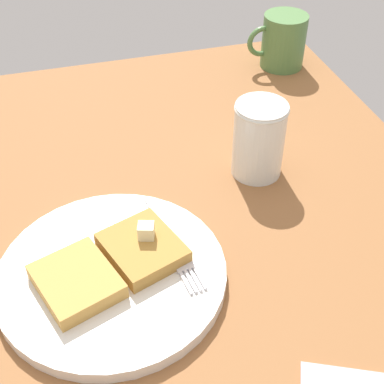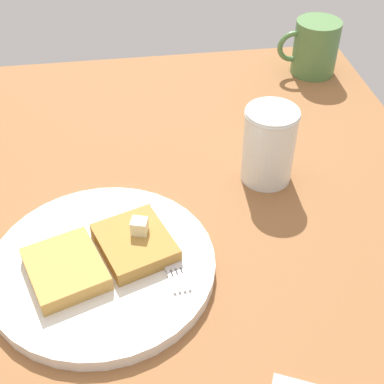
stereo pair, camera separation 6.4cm
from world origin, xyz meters
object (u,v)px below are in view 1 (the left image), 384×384
Objects in this scene: syrup_jar at (259,141)px; coffee_mug at (283,41)px; plate at (112,274)px; fork at (175,247)px.

syrup_jar is 31.52cm from coffee_mug.
syrup_jar reaches higher than plate.
fork is 50.22cm from coffee_mug.
coffee_mug is at bearing -132.40° from plate.
fork is at bearing 40.05° from syrup_jar.
fork is (-7.48, -1.22, 0.84)cm from plate.
coffee_mug is (-15.33, -27.54, -0.28)cm from syrup_jar.
syrup_jar is (-14.85, -12.48, 3.25)cm from fork.
fork is at bearing -170.76° from plate.
coffee_mug is (-30.18, -40.03, 2.96)cm from fork.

